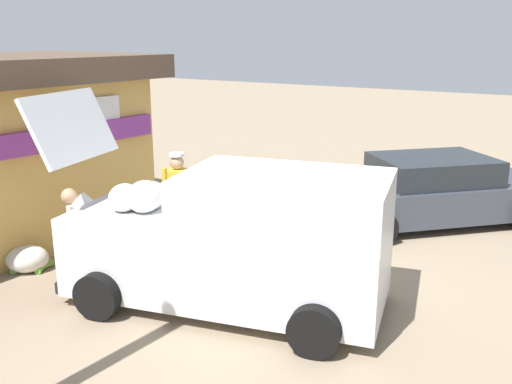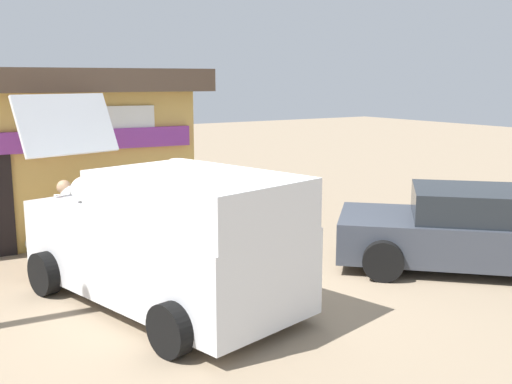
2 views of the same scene
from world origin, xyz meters
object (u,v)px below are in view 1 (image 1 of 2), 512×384
at_px(delivery_van, 237,240).
at_px(paint_bucket, 193,232).
at_px(customer_bending, 95,225).
at_px(vendor_standing, 178,196).
at_px(parked_sedan, 431,191).
at_px(unloaded_banana_pile, 29,260).

distance_m(delivery_van, paint_bucket, 2.62).
relative_size(delivery_van, customer_bending, 3.42).
bearing_deg(vendor_standing, parked_sedan, -39.20).
bearing_deg(paint_bucket, delivery_van, -128.24).
bearing_deg(paint_bucket, customer_bending, 175.09).
xyz_separation_m(parked_sedan, customer_bending, (-5.33, 3.36, 0.26)).
relative_size(unloaded_banana_pile, paint_bucket, 2.30).
relative_size(vendor_standing, paint_bucket, 4.57).
height_order(delivery_van, customer_bending, delivery_van).
relative_size(parked_sedan, vendor_standing, 2.62).
relative_size(delivery_van, unloaded_banana_pile, 5.71).
bearing_deg(unloaded_banana_pile, delivery_van, -77.18).
height_order(delivery_van, unloaded_banana_pile, delivery_van).
relative_size(vendor_standing, customer_bending, 1.20).
height_order(customer_bending, unloaded_banana_pile, customer_bending).
bearing_deg(customer_bending, parked_sedan, -32.26).
height_order(unloaded_banana_pile, paint_bucket, unloaded_banana_pile).
bearing_deg(delivery_van, vendor_standing, 59.93).
height_order(parked_sedan, paint_bucket, parked_sedan).
bearing_deg(unloaded_banana_pile, customer_bending, -76.00).
distance_m(parked_sedan, customer_bending, 6.31).
height_order(delivery_van, vendor_standing, delivery_van).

